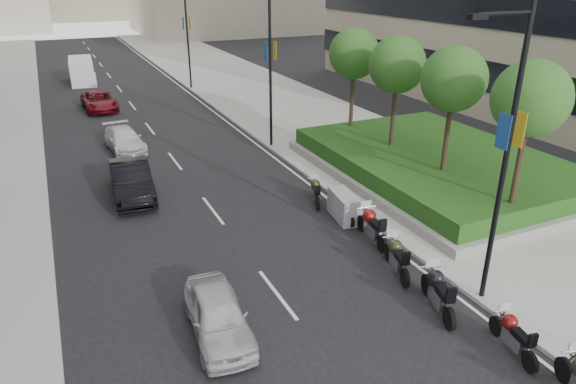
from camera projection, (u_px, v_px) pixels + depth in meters
ground at (387, 358)px, 13.91m from camera, size 160.00×160.00×0.00m
sidewalk_right at (266, 97)px, 42.34m from camera, size 10.00×100.00×0.15m
lane_edge at (204, 104)px, 40.31m from camera, size 0.12×100.00×0.01m
lane_centre at (137, 111)px, 38.30m from camera, size 0.12×100.00×0.01m
planter at (437, 171)px, 25.97m from camera, size 10.00×14.00×0.40m
hedge at (438, 160)px, 25.73m from camera, size 9.40×13.40×0.80m
tree_0 at (531, 99)px, 18.38m from camera, size 2.80×2.80×6.30m
tree_1 at (454, 80)px, 21.71m from camera, size 2.80×2.80×6.30m
tree_2 at (397, 65)px, 25.04m from camera, size 2.80×2.80×6.30m
tree_3 at (354, 54)px, 28.37m from camera, size 2.80×2.80×6.30m
lamp_post_0 at (503, 149)px, 14.34m from camera, size 2.34×0.45×9.00m
lamp_post_1 at (268, 61)px, 28.49m from camera, size 2.34×0.45×9.00m
lamp_post_2 at (185, 30)px, 43.47m from camera, size 2.34×0.45×9.00m
motorcycle_1 at (513, 335)px, 13.96m from camera, size 0.72×2.06×1.03m
motorcycle_2 at (438, 291)px, 15.66m from camera, size 1.04×2.39×1.23m
motorcycle_3 at (397, 257)px, 17.63m from camera, size 0.93×2.24×1.15m
motorcycle_4 at (372, 226)px, 19.70m from camera, size 0.82×2.44×1.22m
motorcycle_5 at (344, 207)px, 21.49m from camera, size 1.04×2.00×1.15m
motorcycle_6 at (316, 191)px, 23.08m from camera, size 0.91×1.91×1.00m
car_a at (218, 315)px, 14.58m from camera, size 1.88×3.97×1.31m
car_b at (131, 180)px, 23.60m from camera, size 1.99×4.97×1.61m
car_c at (124, 140)px, 29.82m from camera, size 2.14×4.51×1.27m
car_d at (99, 101)px, 38.51m from camera, size 2.43×4.94×1.35m
delivery_van at (82, 72)px, 47.55m from camera, size 2.32×5.39×2.22m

